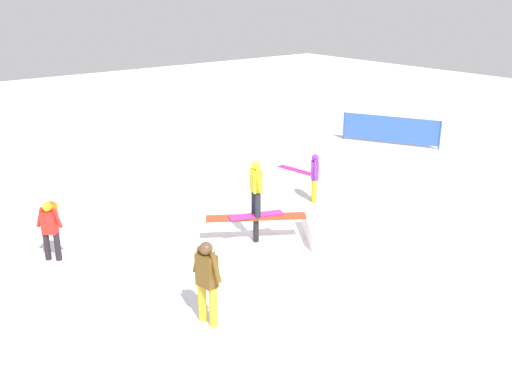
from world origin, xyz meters
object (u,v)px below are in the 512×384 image
(bystander_red, at_px, (50,228))
(bystander_purple, at_px, (315,175))
(backpack_on_snow, at_px, (52,209))
(rail_feature, at_px, (256,220))
(bystander_brown, at_px, (207,279))
(loose_snowboard_magenta, at_px, (297,170))
(main_rider_on_rail, at_px, (256,188))

(bystander_red, xyz_separation_m, bystander_purple, (-7.21, 0.94, 0.02))
(bystander_purple, xyz_separation_m, backpack_on_snow, (6.28, -3.63, -0.62))
(rail_feature, xyz_separation_m, bystander_brown, (2.90, 2.24, 0.34))
(rail_feature, distance_m, bystander_purple, 3.23)
(bystander_brown, xyz_separation_m, backpack_on_snow, (0.37, -7.00, -0.74))
(bystander_brown, bearing_deg, loose_snowboard_magenta, -61.57)
(main_rider_on_rail, distance_m, loose_snowboard_magenta, 5.99)
(main_rider_on_rail, relative_size, bystander_brown, 0.85)
(bystander_purple, distance_m, backpack_on_snow, 7.28)
(backpack_on_snow, bearing_deg, loose_snowboard_magenta, -101.36)
(rail_feature, xyz_separation_m, bystander_purple, (-3.02, -1.13, 0.22))
(rail_feature, distance_m, bystander_red, 4.68)
(main_rider_on_rail, bearing_deg, bystander_brown, 59.06)
(rail_feature, relative_size, backpack_on_snow, 6.35)
(main_rider_on_rail, xyz_separation_m, loose_snowboard_magenta, (-4.60, -3.60, -1.35))
(main_rider_on_rail, height_order, bystander_purple, main_rider_on_rail)
(bystander_purple, height_order, backpack_on_snow, bystander_purple)
(bystander_red, xyz_separation_m, loose_snowboard_magenta, (-8.79, -1.52, -0.76))
(main_rider_on_rail, height_order, backpack_on_snow, main_rider_on_rail)
(bystander_red, distance_m, bystander_purple, 7.27)
(loose_snowboard_magenta, height_order, backpack_on_snow, backpack_on_snow)
(bystander_red, bearing_deg, backpack_on_snow, 116.01)
(bystander_red, relative_size, loose_snowboard_magenta, 0.92)
(loose_snowboard_magenta, bearing_deg, rail_feature, 120.77)
(bystander_purple, xyz_separation_m, loose_snowboard_magenta, (-1.58, -2.47, -0.78))
(loose_snowboard_magenta, bearing_deg, bystander_brown, 120.66)
(rail_feature, bearing_deg, backpack_on_snow, -22.31)
(main_rider_on_rail, distance_m, bystander_brown, 3.69)
(bystander_purple, height_order, loose_snowboard_magenta, bystander_purple)
(rail_feature, relative_size, loose_snowboard_magenta, 1.44)
(bystander_brown, relative_size, loose_snowboard_magenta, 1.08)
(main_rider_on_rail, bearing_deg, bystander_red, -4.98)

